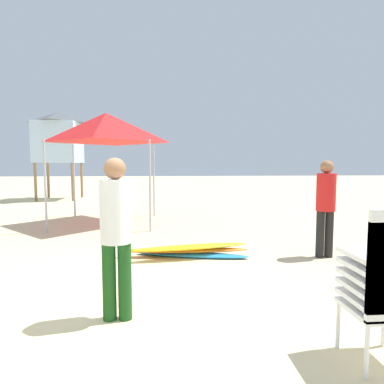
% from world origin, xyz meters
% --- Properties ---
extents(ground, '(80.00, 80.00, 0.00)m').
position_xyz_m(ground, '(0.00, 0.00, 0.00)').
color(ground, beige).
extents(surfboard_pile, '(2.29, 0.78, 0.24)m').
position_xyz_m(surfboard_pile, '(1.12, 2.20, 0.12)').
color(surfboard_pile, '#268CCC').
rests_on(surfboard_pile, ground).
extents(lifeguard_near_left, '(0.32, 0.32, 1.68)m').
position_xyz_m(lifeguard_near_left, '(0.23, -0.04, 0.97)').
color(lifeguard_near_left, '#194C19').
rests_on(lifeguard_near_left, ground).
extents(lifeguard_near_right, '(0.32, 0.32, 1.68)m').
position_xyz_m(lifeguard_near_right, '(3.47, 2.03, 0.96)').
color(lifeguard_near_right, black).
rests_on(lifeguard_near_right, ground).
extents(popup_canopy, '(2.47, 2.47, 2.97)m').
position_xyz_m(popup_canopy, '(-0.85, 5.69, 2.57)').
color(popup_canopy, '#B2B2B7').
rests_on(popup_canopy, ground).
extents(lifeguard_tower, '(1.98, 1.98, 3.91)m').
position_xyz_m(lifeguard_tower, '(-4.10, 12.07, 2.80)').
color(lifeguard_tower, olive).
rests_on(lifeguard_tower, ground).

